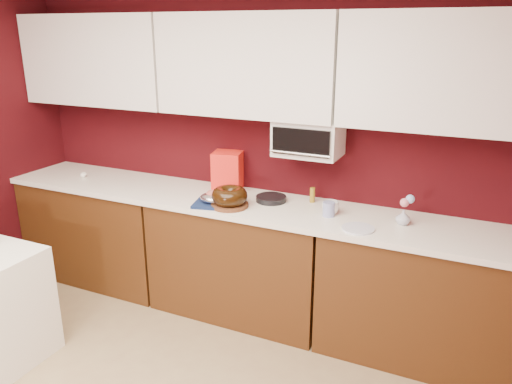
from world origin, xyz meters
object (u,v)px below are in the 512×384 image
object	(u,v)px
toaster_oven	(309,138)
foil_ham_nest	(213,198)
bundt_cake	(230,196)
coffee_mug	(330,206)
pandoro_box	(228,171)
flower_vase	(403,216)
blue_jar	(329,209)

from	to	relation	value
toaster_oven	foil_ham_nest	size ratio (longest dim) A/B	2.41
bundt_cake	coffee_mug	distance (m)	0.70
bundt_cake	pandoro_box	size ratio (longest dim) A/B	0.86
toaster_oven	foil_ham_nest	distance (m)	0.79
foil_ham_nest	coffee_mug	world-z (taller)	coffee_mug
foil_ham_nest	coffee_mug	distance (m)	0.83
bundt_cake	foil_ham_nest	xyz separation A→B (m)	(-0.12, -0.02, -0.02)
bundt_cake	coffee_mug	size ratio (longest dim) A/B	2.30
bundt_cake	pandoro_box	world-z (taller)	pandoro_box
foil_ham_nest	flower_vase	xyz separation A→B (m)	(1.28, 0.19, -0.00)
pandoro_box	toaster_oven	bearing A→B (deg)	-16.96
toaster_oven	foil_ham_nest	bearing A→B (deg)	-150.40
bundt_cake	blue_jar	size ratio (longest dim) A/B	2.63
coffee_mug	flower_vase	size ratio (longest dim) A/B	1.00
blue_jar	bundt_cake	bearing A→B (deg)	-170.30
flower_vase	blue_jar	bearing A→B (deg)	-173.54
coffee_mug	foil_ham_nest	bearing A→B (deg)	-167.59
foil_ham_nest	toaster_oven	bearing A→B (deg)	29.60
foil_ham_nest	pandoro_box	size ratio (longest dim) A/B	0.63
pandoro_box	flower_vase	xyz separation A→B (m)	(1.36, -0.19, -0.09)
bundt_cake	coffee_mug	xyz separation A→B (m)	(0.68, 0.16, -0.03)
toaster_oven	flower_vase	world-z (taller)	toaster_oven
toaster_oven	coffee_mug	xyz separation A→B (m)	(0.22, -0.15, -0.42)
foil_ham_nest	blue_jar	xyz separation A→B (m)	(0.81, 0.14, -0.01)
pandoro_box	flower_vase	world-z (taller)	pandoro_box
bundt_cake	foil_ham_nest	world-z (taller)	bundt_cake
blue_jar	pandoro_box	bearing A→B (deg)	164.82
toaster_oven	pandoro_box	xyz separation A→B (m)	(-0.66, 0.05, -0.33)
foil_ham_nest	flower_vase	size ratio (longest dim) A/B	1.70
toaster_oven	foil_ham_nest	world-z (taller)	toaster_oven
foil_ham_nest	blue_jar	world-z (taller)	blue_jar
bundt_cake	pandoro_box	xyz separation A→B (m)	(-0.20, 0.36, 0.07)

